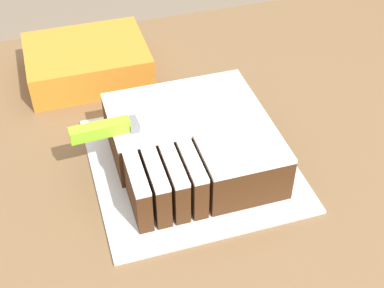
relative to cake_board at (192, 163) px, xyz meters
name	(u,v)px	position (x,y,z in m)	size (l,w,h in m)	color
cake_board	(192,163)	(0.00, 0.00, 0.00)	(0.35, 0.35, 0.01)	silver
cake	(193,142)	(0.00, 0.00, 0.05)	(0.27, 0.27, 0.09)	#472814
knife	(127,125)	(-0.11, 0.02, 0.10)	(0.32, 0.04, 0.02)	silver
storage_box	(87,62)	(-0.13, 0.33, 0.03)	(0.25, 0.20, 0.07)	orange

